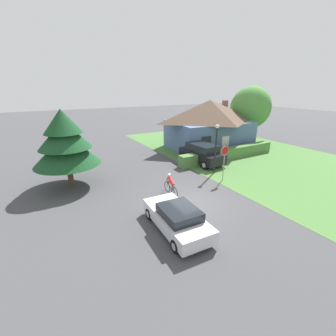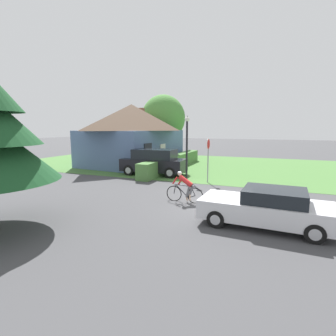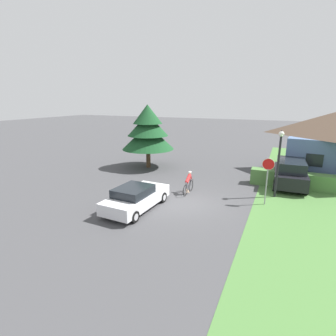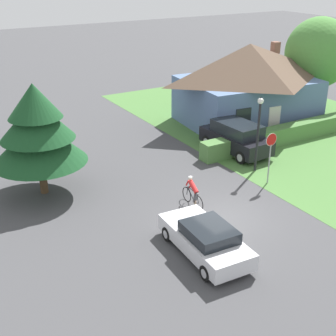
{
  "view_description": "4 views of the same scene",
  "coord_description": "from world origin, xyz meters",
  "px_view_note": "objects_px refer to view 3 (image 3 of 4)",
  "views": [
    {
      "loc": [
        -7.49,
        -10.11,
        6.86
      ],
      "look_at": [
        -0.48,
        2.01,
        1.8
      ],
      "focal_mm": 24.0,
      "sensor_mm": 36.0,
      "label": 1
    },
    {
      "loc": [
        -11.61,
        -2.03,
        3.4
      ],
      "look_at": [
        -0.53,
        2.45,
        1.56
      ],
      "focal_mm": 28.0,
      "sensor_mm": 36.0,
      "label": 2
    },
    {
      "loc": [
        4.95,
        -13.56,
        5.91
      ],
      "look_at": [
        -1.61,
        1.02,
        1.72
      ],
      "focal_mm": 28.0,
      "sensor_mm": 36.0,
      "label": 3
    },
    {
      "loc": [
        -11.43,
        -14.49,
        10.58
      ],
      "look_at": [
        -1.58,
        2.05,
        2.04
      ],
      "focal_mm": 50.0,
      "sensor_mm": 36.0,
      "label": 4
    }
  ],
  "objects_px": {
    "sedan_left_lane": "(136,198)",
    "stop_sign": "(268,173)",
    "cyclist": "(188,183)",
    "street_lamp": "(279,155)",
    "conifer_tall_near": "(148,130)",
    "parked_suv_right": "(290,173)"
  },
  "relations": [
    {
      "from": "stop_sign",
      "to": "sedan_left_lane",
      "type": "bearing_deg",
      "value": 29.99
    },
    {
      "from": "parked_suv_right",
      "to": "street_lamp",
      "type": "relative_size",
      "value": 1.12
    },
    {
      "from": "cyclist",
      "to": "parked_suv_right",
      "type": "distance_m",
      "value": 7.38
    },
    {
      "from": "sedan_left_lane",
      "to": "street_lamp",
      "type": "xyz_separation_m",
      "value": [
        6.96,
        5.17,
        2.01
      ]
    },
    {
      "from": "sedan_left_lane",
      "to": "conifer_tall_near",
      "type": "bearing_deg",
      "value": 27.08
    },
    {
      "from": "cyclist",
      "to": "conifer_tall_near",
      "type": "bearing_deg",
      "value": 49.52
    },
    {
      "from": "cyclist",
      "to": "street_lamp",
      "type": "relative_size",
      "value": 0.43
    },
    {
      "from": "stop_sign",
      "to": "street_lamp",
      "type": "xyz_separation_m",
      "value": [
        0.48,
        1.54,
        0.75
      ]
    },
    {
      "from": "sedan_left_lane",
      "to": "cyclist",
      "type": "bearing_deg",
      "value": -23.52
    },
    {
      "from": "parked_suv_right",
      "to": "street_lamp",
      "type": "bearing_deg",
      "value": 161.38
    },
    {
      "from": "cyclist",
      "to": "stop_sign",
      "type": "xyz_separation_m",
      "value": [
        4.7,
        0.05,
        1.23
      ]
    },
    {
      "from": "stop_sign",
      "to": "conifer_tall_near",
      "type": "distance_m",
      "value": 11.48
    },
    {
      "from": "parked_suv_right",
      "to": "stop_sign",
      "type": "distance_m",
      "value": 4.57
    },
    {
      "from": "cyclist",
      "to": "street_lamp",
      "type": "height_order",
      "value": "street_lamp"
    },
    {
      "from": "sedan_left_lane",
      "to": "stop_sign",
      "type": "distance_m",
      "value": 7.53
    },
    {
      "from": "parked_suv_right",
      "to": "sedan_left_lane",
      "type": "bearing_deg",
      "value": 132.95
    },
    {
      "from": "sedan_left_lane",
      "to": "street_lamp",
      "type": "distance_m",
      "value": 8.9
    },
    {
      "from": "sedan_left_lane",
      "to": "stop_sign",
      "type": "bearing_deg",
      "value": -57.87
    },
    {
      "from": "street_lamp",
      "to": "cyclist",
      "type": "bearing_deg",
      "value": -162.88
    },
    {
      "from": "sedan_left_lane",
      "to": "cyclist",
      "type": "xyz_separation_m",
      "value": [
        1.77,
        3.57,
        0.03
      ]
    },
    {
      "from": "sedan_left_lane",
      "to": "parked_suv_right",
      "type": "xyz_separation_m",
      "value": [
        7.74,
        7.91,
        0.27
      ]
    },
    {
      "from": "street_lamp",
      "to": "conifer_tall_near",
      "type": "distance_m",
      "value": 11.3
    }
  ]
}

